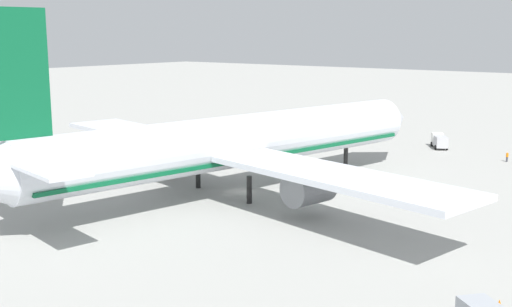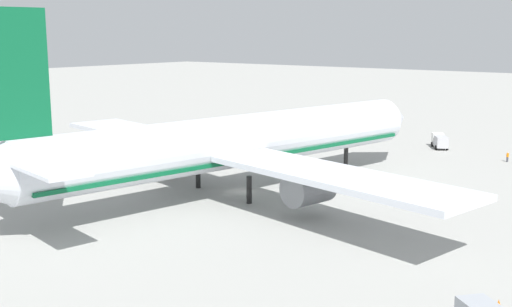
{
  "view_description": "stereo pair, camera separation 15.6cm",
  "coord_description": "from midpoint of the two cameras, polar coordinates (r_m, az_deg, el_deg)",
  "views": [
    {
      "loc": [
        -65.77,
        -53.68,
        21.41
      ],
      "look_at": [
        2.76,
        -0.58,
        5.0
      ],
      "focal_mm": 44.41,
      "sensor_mm": 36.0,
      "label": 1
    },
    {
      "loc": [
        -65.68,
        -53.81,
        21.41
      ],
      "look_at": [
        2.76,
        -0.58,
        5.0
      ],
      "focal_mm": 44.41,
      "sensor_mm": 36.0,
      "label": 2
    }
  ],
  "objects": [
    {
      "name": "ground_plane",
      "position": [
        87.56,
        -1.36,
        -3.44
      ],
      "size": [
        600.0,
        600.0,
        0.0
      ],
      "primitive_type": "plane",
      "color": "#9E9E99"
    },
    {
      "name": "traffic_cone_2",
      "position": [
        55.47,
        21.1,
        -12.43
      ],
      "size": [
        0.36,
        0.36,
        0.55
      ],
      "primitive_type": "cone",
      "color": "orange",
      "rests_on": "ground"
    },
    {
      "name": "baggage_cart_0",
      "position": [
        134.06,
        3.04,
        1.84
      ],
      "size": [
        3.23,
        2.11,
        1.38
      ],
      "color": "#595B60",
      "rests_on": "ground"
    },
    {
      "name": "service_truck_1",
      "position": [
        125.21,
        16.26,
        1.11
      ],
      "size": [
        5.96,
        4.93,
        2.66
      ],
      "color": "white",
      "rests_on": "ground"
    },
    {
      "name": "traffic_cone_0",
      "position": [
        132.85,
        5.15,
        1.52
      ],
      "size": [
        0.36,
        0.36,
        0.55
      ],
      "primitive_type": "cone",
      "color": "orange",
      "rests_on": "ground"
    },
    {
      "name": "baggage_cart_1",
      "position": [
        145.13,
        2.7,
        2.52
      ],
      "size": [
        2.28,
        3.42,
        1.36
      ],
      "color": "#595B60",
      "rests_on": "ground"
    },
    {
      "name": "traffic_cone_4",
      "position": [
        126.83,
        4.2,
        1.1
      ],
      "size": [
        0.36,
        0.36,
        0.55
      ],
      "primitive_type": "cone",
      "color": "orange",
      "rests_on": "ground"
    },
    {
      "name": "ground_worker_1",
      "position": [
        115.67,
        21.75,
        -0.28
      ],
      "size": [
        0.55,
        0.55,
        1.73
      ],
      "color": "#3F3F47",
      "rests_on": "ground"
    },
    {
      "name": "airliner",
      "position": [
        85.28,
        -1.99,
        0.93
      ],
      "size": [
        75.64,
        73.53,
        24.1
      ],
      "color": "silver",
      "rests_on": "ground"
    }
  ]
}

